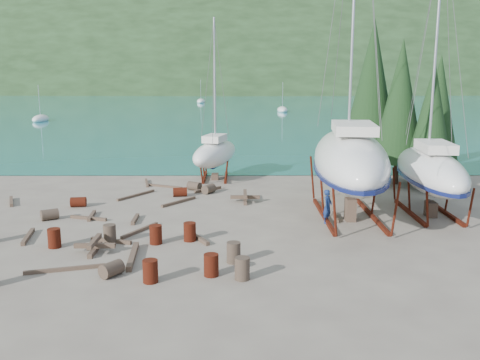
{
  "coord_description": "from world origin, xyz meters",
  "views": [
    {
      "loc": [
        1.37,
        -24.95,
        7.83
      ],
      "look_at": [
        1.46,
        3.0,
        2.12
      ],
      "focal_mm": 40.0,
      "sensor_mm": 36.0,
      "label": 1
    }
  ],
  "objects_px": {
    "large_sailboat_near": "(350,159)",
    "worker": "(328,206)",
    "small_sailboat_shore": "(215,153)",
    "large_sailboat_far": "(431,170)"
  },
  "relations": [
    {
      "from": "large_sailboat_near",
      "to": "worker",
      "type": "xyz_separation_m",
      "value": [
        -1.3,
        -1.11,
        -2.36
      ]
    },
    {
      "from": "large_sailboat_far",
      "to": "worker",
      "type": "bearing_deg",
      "value": -159.67
    },
    {
      "from": "large_sailboat_far",
      "to": "large_sailboat_near",
      "type": "bearing_deg",
      "value": -168.28
    },
    {
      "from": "large_sailboat_near",
      "to": "worker",
      "type": "distance_m",
      "value": 2.91
    },
    {
      "from": "large_sailboat_near",
      "to": "large_sailboat_far",
      "type": "distance_m",
      "value": 4.69
    },
    {
      "from": "large_sailboat_far",
      "to": "small_sailboat_shore",
      "type": "distance_m",
      "value": 15.94
    },
    {
      "from": "small_sailboat_shore",
      "to": "worker",
      "type": "distance_m",
      "value": 13.54
    },
    {
      "from": "large_sailboat_far",
      "to": "worker",
      "type": "height_order",
      "value": "large_sailboat_far"
    },
    {
      "from": "large_sailboat_near",
      "to": "small_sailboat_shore",
      "type": "xyz_separation_m",
      "value": [
        -7.69,
        10.79,
        -1.34
      ]
    },
    {
      "from": "small_sailboat_shore",
      "to": "large_sailboat_far",
      "type": "bearing_deg",
      "value": -23.55
    }
  ]
}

